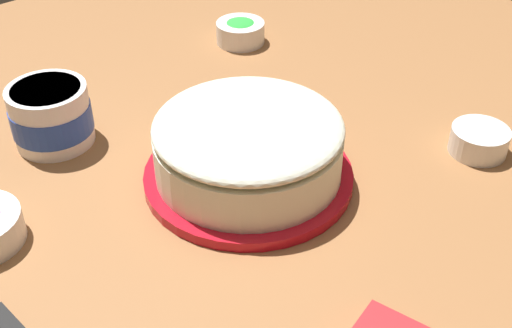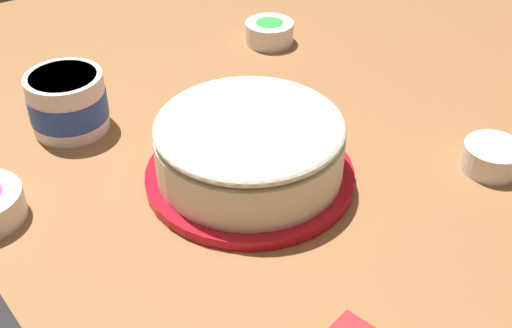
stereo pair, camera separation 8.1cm
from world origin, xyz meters
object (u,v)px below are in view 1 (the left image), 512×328
frosted_cake (246,151)px  sprinkle_bowl_yellow (479,140)px  sprinkle_bowl_green (240,31)px  frosting_tub (51,114)px

frosted_cake → sprinkle_bowl_yellow: frosted_cake is taller
sprinkle_bowl_yellow → sprinkle_bowl_green: 0.46m
frosted_cake → sprinkle_bowl_green: size_ratio=3.17×
frosting_tub → sprinkle_bowl_green: frosting_tub is taller
frosted_cake → frosting_tub: size_ratio=2.44×
sprinkle_bowl_yellow → frosting_tub: bearing=-43.9°
frosted_cake → frosting_tub: (0.14, -0.24, -0.00)m
sprinkle_bowl_yellow → sprinkle_bowl_green: (0.03, -0.46, 0.00)m
sprinkle_bowl_green → frosting_tub: bearing=9.2°
frosted_cake → sprinkle_bowl_yellow: size_ratio=3.44×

